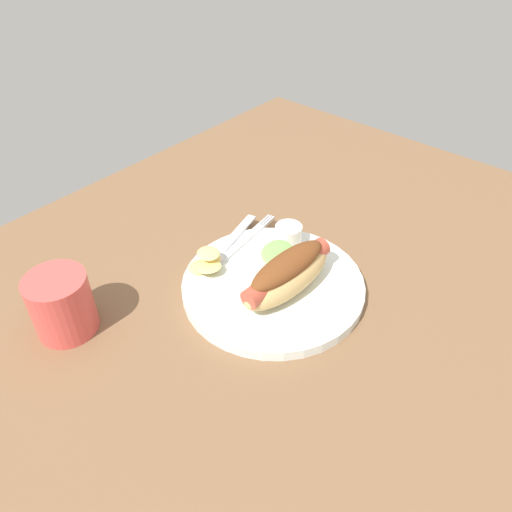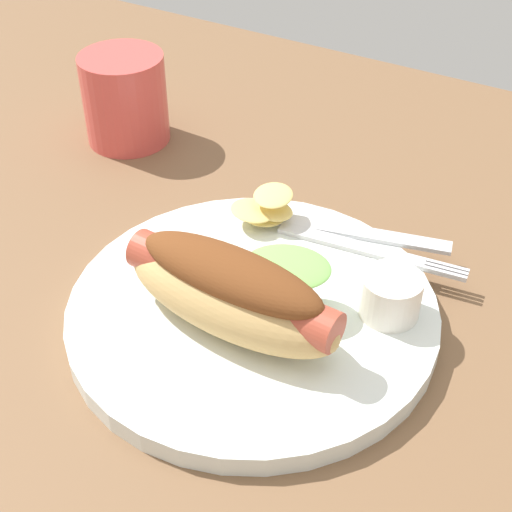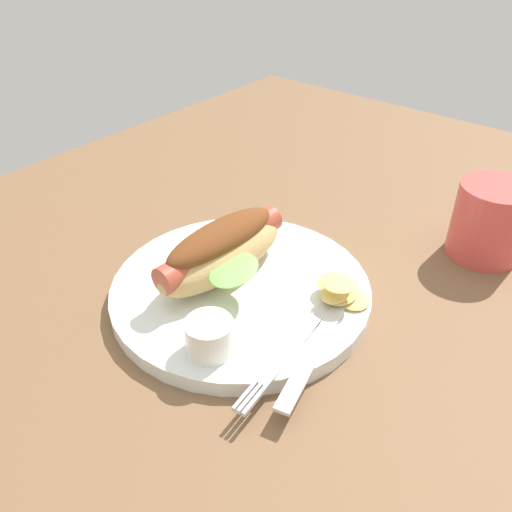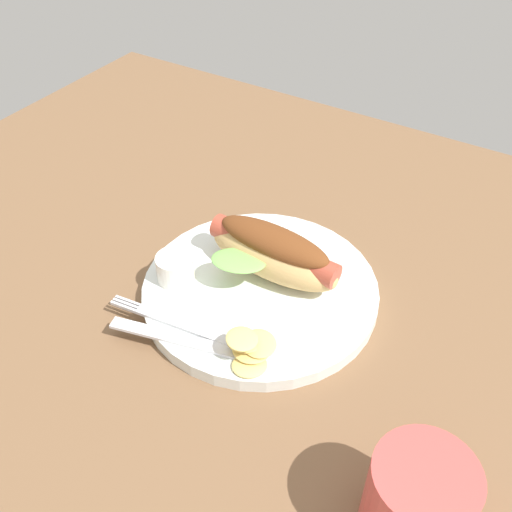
% 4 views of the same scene
% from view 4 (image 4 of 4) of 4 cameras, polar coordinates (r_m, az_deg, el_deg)
% --- Properties ---
extents(ground_plane, '(1.20, 0.90, 0.02)m').
position_cam_4_polar(ground_plane, '(0.66, 2.43, -5.27)').
color(ground_plane, brown).
extents(plate, '(0.26, 0.26, 0.02)m').
position_cam_4_polar(plate, '(0.66, 0.34, -3.44)').
color(plate, white).
rests_on(plate, ground_plane).
extents(hot_dog, '(0.16, 0.10, 0.06)m').
position_cam_4_polar(hot_dog, '(0.65, 1.63, 0.40)').
color(hot_dog, tan).
rests_on(hot_dog, plate).
extents(sauce_ramekin, '(0.04, 0.04, 0.03)m').
position_cam_4_polar(sauce_ramekin, '(0.66, -7.83, -1.17)').
color(sauce_ramekin, white).
rests_on(sauce_ramekin, plate).
extents(fork, '(0.15, 0.03, 0.00)m').
position_cam_4_polar(fork, '(0.62, -7.80, -6.39)').
color(fork, silver).
rests_on(fork, plate).
extents(knife, '(0.14, 0.05, 0.00)m').
position_cam_4_polar(knife, '(0.60, -7.64, -7.94)').
color(knife, silver).
rests_on(knife, plate).
extents(chips_pile, '(0.06, 0.07, 0.03)m').
position_cam_4_polar(chips_pile, '(0.58, -0.63, -8.95)').
color(chips_pile, '#EACC71').
rests_on(chips_pile, plate).
extents(drinking_cup, '(0.08, 0.08, 0.09)m').
position_cam_4_polar(drinking_cup, '(0.49, 15.35, -22.05)').
color(drinking_cup, '#D84C47').
rests_on(drinking_cup, ground_plane).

